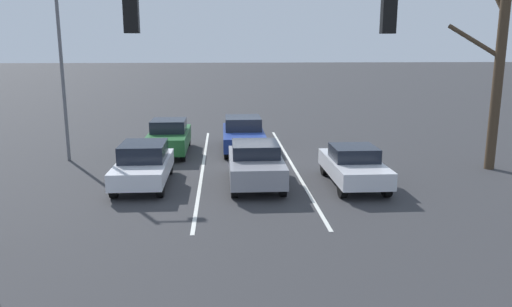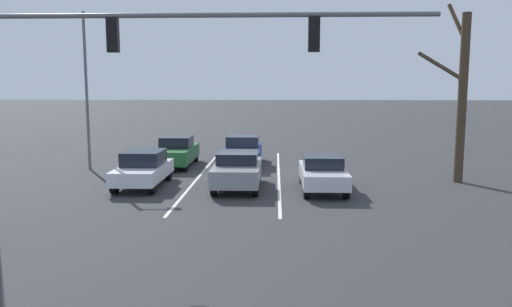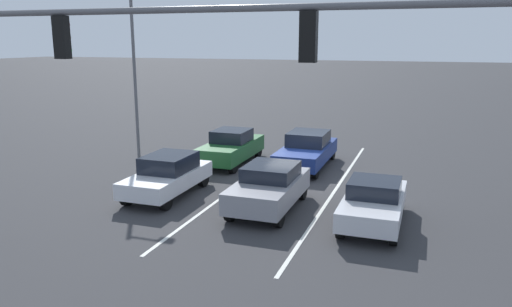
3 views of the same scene
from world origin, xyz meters
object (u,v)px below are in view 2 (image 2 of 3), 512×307
Objects in this scene: car_white_rightlane_front at (143,168)px; traffic_signal_gantry at (123,59)px; car_gray_midlane_front at (237,170)px; car_darkgreen_rightlane_second at (177,152)px; bare_tree_near at (461,91)px; car_navy_midlane_second at (243,151)px; car_silver_leftlane_front at (323,173)px; street_lamp_right_shoulder at (89,81)px.

car_white_rightlane_front is 0.31× the size of traffic_signal_gantry.
traffic_signal_gantry is (2.82, 5.74, 4.15)m from car_gray_midlane_front.
car_gray_midlane_front is 0.99× the size of car_white_rightlane_front.
car_darkgreen_rightlane_second is at bearing -86.04° from traffic_signal_gantry.
traffic_signal_gantry is 14.44m from bare_tree_near.
car_navy_midlane_second is at bearing -123.11° from car_white_rightlane_front.
car_white_rightlane_front is 0.94× the size of car_darkgreen_rightlane_second.
bare_tree_near is (-6.02, -2.04, 3.23)m from car_silver_leftlane_front.
traffic_signal_gantry is at bearing 100.69° from car_white_rightlane_front.
car_white_rightlane_front is 0.53× the size of street_lamp_right_shoulder.
car_gray_midlane_front is 6.03m from car_navy_midlane_second.
traffic_signal_gantry is at bearing 41.05° from car_silver_leftlane_front.
traffic_signal_gantry reaches higher than car_silver_leftlane_front.
street_lamp_right_shoulder is 1.00× the size of bare_tree_near.
car_darkgreen_rightlane_second is 12.01m from traffic_signal_gantry.
car_navy_midlane_second is at bearing -171.13° from car_darkgreen_rightlane_second.
car_darkgreen_rightlane_second is 0.56× the size of bare_tree_near.
car_silver_leftlane_front is 7.28m from car_navy_midlane_second.
car_darkgreen_rightlane_second reaches higher than car_navy_midlane_second.
street_lamp_right_shoulder is (4.79, -10.07, -0.51)m from traffic_signal_gantry.
traffic_signal_gantry reaches higher than car_darkgreen_rightlane_second.
traffic_signal_gantry is at bearing 31.41° from bare_tree_near.
street_lamp_right_shoulder is (3.66, -4.09, 3.65)m from car_white_rightlane_front.
bare_tree_near is (-13.07, 3.73, 3.18)m from car_darkgreen_rightlane_second.
traffic_signal_gantry reaches higher than car_gray_midlane_front.
car_darkgreen_rightlane_second is 13.96m from bare_tree_near.
car_silver_leftlane_front is 12.55m from street_lamp_right_shoulder.
car_silver_leftlane_front is 9.11m from car_darkgreen_rightlane_second.
bare_tree_near is at bearing -148.59° from traffic_signal_gantry.
street_lamp_right_shoulder reaches higher than car_silver_leftlane_front.
car_navy_midlane_second is 8.45m from street_lamp_right_shoulder.
car_darkgreen_rightlane_second reaches higher than car_silver_leftlane_front.
car_white_rightlane_front is 6.90m from car_navy_midlane_second.
street_lamp_right_shoulder is at bearing -8.54° from bare_tree_near.
car_white_rightlane_front is 5.26m from car_darkgreen_rightlane_second.
car_darkgreen_rightlane_second is 0.56× the size of street_lamp_right_shoulder.
car_white_rightlane_front is at bearing 86.15° from car_darkgreen_rightlane_second.
car_navy_midlane_second reaches higher than car_silver_leftlane_front.
traffic_signal_gantry reaches higher than car_navy_midlane_second.
street_lamp_right_shoulder is (4.02, 1.16, 3.65)m from car_darkgreen_rightlane_second.
car_white_rightlane_front is at bearing -3.55° from car_gray_midlane_front.
car_navy_midlane_second is at bearing -102.64° from traffic_signal_gantry.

